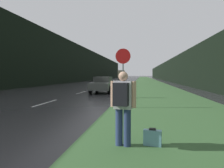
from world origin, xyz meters
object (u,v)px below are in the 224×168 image
(delivery_truck, at_px, (122,75))
(car_passing_near, at_px, (103,85))
(stop_sign, at_px, (123,71))
(suitcase, at_px, (152,138))
(hitchhiker_with_backpack, at_px, (123,104))

(delivery_truck, bearing_deg, car_passing_near, -86.08)
(stop_sign, xyz_separation_m, suitcase, (1.17, -5.22, -1.64))
(stop_sign, relative_size, delivery_truck, 0.39)
(suitcase, relative_size, delivery_truck, 0.06)
(stop_sign, xyz_separation_m, delivery_truck, (-6.60, 65.88, -0.09))
(car_passing_near, bearing_deg, stop_sign, 107.77)
(suitcase, xyz_separation_m, car_passing_near, (-3.82, 13.50, 0.55))
(car_passing_near, bearing_deg, suitcase, 105.81)
(car_passing_near, bearing_deg, hitchhiker_with_backpack, 103.01)
(delivery_truck, bearing_deg, hitchhiker_with_backpack, -84.31)
(delivery_truck, bearing_deg, suitcase, -83.77)
(stop_sign, relative_size, car_passing_near, 0.72)
(stop_sign, height_order, suitcase, stop_sign)
(hitchhiker_with_backpack, bearing_deg, stop_sign, 104.68)
(suitcase, bearing_deg, hitchhiker_with_backpack, -159.34)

